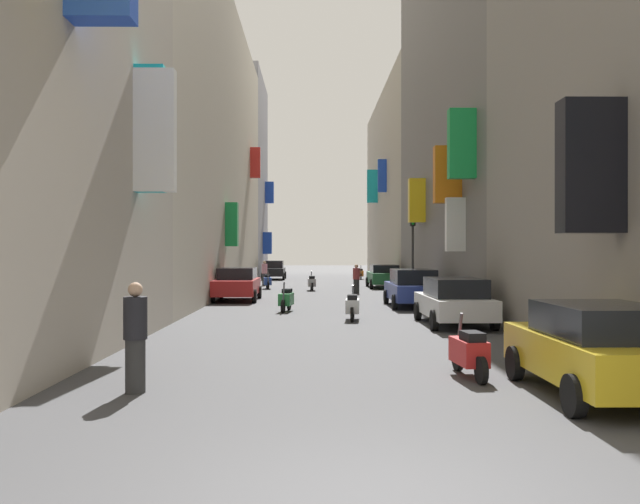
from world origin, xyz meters
name	(u,v)px	position (x,y,z in m)	size (l,w,h in m)	color
ground_plane	(323,293)	(0.00, 30.00, 0.00)	(140.00, 140.00, 0.00)	#424244
building_left_mid_a	(182,146)	(-8.00, 31.69, 8.26)	(6.72, 33.17, 16.52)	#BCB29E
building_left_mid_b	(230,178)	(-7.99, 54.14, 8.97)	(6.80, 11.73, 17.95)	gray
building_right_mid_a	(493,71)	(8.00, 25.13, 10.78)	(7.00, 20.04, 21.57)	slate
building_right_mid_b	(417,187)	(8.00, 47.58, 7.49)	(6.89, 24.84, 14.97)	#BCB29E
parked_car_white	(454,300)	(3.80, 14.40, 0.76)	(1.92, 4.45, 1.46)	white
parked_car_green	(384,275)	(3.93, 35.27, 0.76)	(1.98, 4.41, 1.44)	#236638
parked_car_blue	(412,287)	(3.56, 21.17, 0.80)	(2.00, 4.49, 1.55)	navy
parked_car_yellow	(598,348)	(3.90, 4.44, 0.77)	(1.95, 3.98, 1.47)	gold
parked_car_black	(274,270)	(-3.64, 47.54, 0.79)	(1.85, 4.29, 1.52)	black
parked_car_red	(237,283)	(-4.04, 24.65, 0.80)	(2.03, 4.24, 1.52)	#B21E1E
scooter_orange	(361,274)	(3.42, 47.64, 0.46)	(0.52, 1.78, 1.13)	orange
scooter_white	(352,306)	(0.77, 16.03, 0.46)	(0.53, 1.92, 1.13)	silver
scooter_blue	(268,281)	(-3.27, 34.13, 0.46)	(0.57, 1.82, 1.13)	#2D4CAD
scooter_green	(286,299)	(-1.56, 19.15, 0.46)	(0.58, 1.76, 1.13)	#287F3D
scooter_red	(469,352)	(2.26, 6.06, 0.46)	(0.53, 1.79, 1.13)	red
scooter_silver	(312,282)	(-0.58, 32.41, 0.46)	(0.49, 1.90, 1.13)	#ADADB2
pedestrian_crossing	(356,279)	(1.82, 29.60, 0.78)	(0.51, 0.51, 1.58)	#272727
pedestrian_near_left	(265,273)	(-3.74, 38.10, 0.82)	(0.48, 0.48, 1.65)	#2F2F2F
pedestrian_near_right	(135,337)	(-3.44, 4.84, 0.89)	(0.42, 0.42, 1.78)	#2F2F2F
traffic_light_near_corner	(413,238)	(4.64, 28.11, 2.95)	(0.26, 0.34, 4.33)	#2D2D2D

